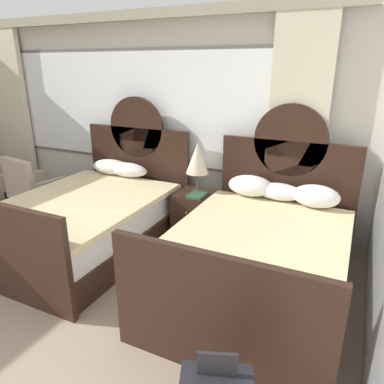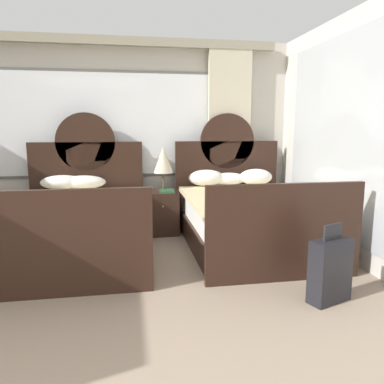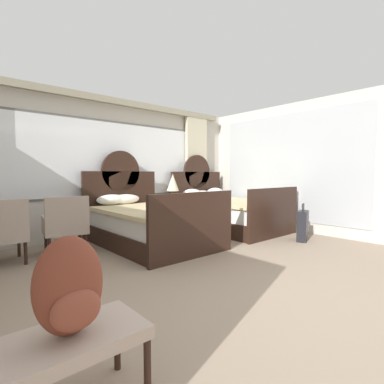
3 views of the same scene
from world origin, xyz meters
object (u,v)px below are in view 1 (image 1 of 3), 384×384
book_on_nightstand (197,195)px  armchair_by_window_left (32,186)px  table_lamp_on_nightstand (197,159)px  bed_near_window (91,217)px  bed_near_mirror (260,253)px  nightstand_between_beds (195,216)px

book_on_nightstand → armchair_by_window_left: 2.40m
table_lamp_on_nightstand → book_on_nightstand: bearing=-65.9°
bed_near_window → bed_near_mirror: 2.02m
nightstand_between_beds → book_on_nightstand: (0.07, -0.09, 0.31)m
table_lamp_on_nightstand → armchair_by_window_left: 2.43m
bed_near_window → table_lamp_on_nightstand: size_ratio=3.63×
nightstand_between_beds → bed_near_mirror: bearing=-34.6°
bed_near_mirror → table_lamp_on_nightstand: bed_near_mirror is taller
bed_near_mirror → armchair_by_window_left: bed_near_mirror is taller
nightstand_between_beds → table_lamp_on_nightstand: size_ratio=0.98×
book_on_nightstand → nightstand_between_beds: bearing=129.4°
book_on_nightstand → armchair_by_window_left: (-2.38, -0.31, -0.15)m
nightstand_between_beds → armchair_by_window_left: (-2.30, -0.40, 0.16)m
bed_near_mirror → armchair_by_window_left: (-3.31, 0.30, 0.09)m
armchair_by_window_left → nightstand_between_beds: bearing=9.8°
bed_near_window → table_lamp_on_nightstand: bed_near_window is taller
bed_near_mirror → armchair_by_window_left: size_ratio=2.51×
bed_near_window → nightstand_between_beds: 1.24m
bed_near_window → table_lamp_on_nightstand: 1.43m
bed_near_window → nightstand_between_beds: bed_near_window is taller
table_lamp_on_nightstand → nightstand_between_beds: bearing=-176.9°
nightstand_between_beds → armchair_by_window_left: armchair_by_window_left is taller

